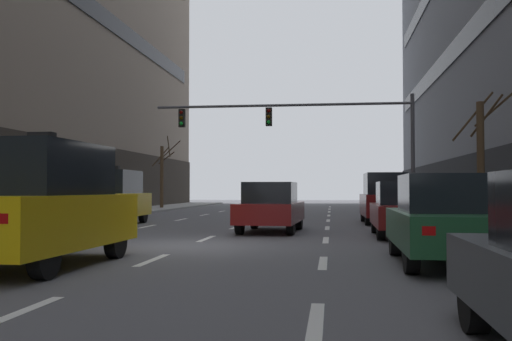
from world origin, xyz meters
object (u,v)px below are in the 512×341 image
(traffic_signal_0, at_px, (312,127))
(pedestrian_1, at_px, (452,198))
(taxi_driving_0, at_px, (113,198))
(car_parked_3, at_px, (385,198))
(car_driving_1, at_px, (271,207))
(street_tree_0, at_px, (163,173))
(street_tree_1, at_px, (481,160))
(car_parked_1, at_px, (447,220))
(taxi_driving_2, at_px, (41,205))
(car_parked_2, at_px, (405,210))

(traffic_signal_0, distance_m, pedestrian_1, 7.04)
(taxi_driving_0, bearing_deg, car_parked_3, 11.48)
(car_driving_1, xyz_separation_m, street_tree_0, (-9.49, 19.73, 1.67))
(taxi_driving_0, xyz_separation_m, street_tree_1, (13.02, -3.62, 1.23))
(car_driving_1, bearing_deg, taxi_driving_0, 155.34)
(car_driving_1, height_order, car_parked_3, car_parked_3)
(street_tree_0, bearing_deg, traffic_signal_0, -49.10)
(car_parked_1, height_order, street_tree_0, street_tree_0)
(taxi_driving_0, relative_size, car_parked_3, 1.05)
(taxi_driving_0, relative_size, taxi_driving_2, 0.95)
(car_driving_1, height_order, taxi_driving_2, taxi_driving_2)
(traffic_signal_0, height_order, pedestrian_1, traffic_signal_0)
(taxi_driving_2, distance_m, car_parked_2, 10.58)
(taxi_driving_0, relative_size, street_tree_0, 0.92)
(taxi_driving_0, bearing_deg, car_parked_1, -45.63)
(car_parked_2, bearing_deg, traffic_signal_0, 108.54)
(traffic_signal_0, xyz_separation_m, pedestrian_1, (5.55, -2.95, -3.18))
(taxi_driving_0, distance_m, car_parked_3, 10.85)
(car_driving_1, height_order, car_parked_2, car_driving_1)
(taxi_driving_0, bearing_deg, street_tree_1, -15.53)
(taxi_driving_2, xyz_separation_m, street_tree_1, (9.72, 8.51, 1.17))
(car_parked_2, xyz_separation_m, street_tree_1, (2.38, 0.89, 1.50))
(car_parked_1, xyz_separation_m, street_tree_0, (-13.59, 27.60, 1.64))
(taxi_driving_0, height_order, car_parked_3, taxi_driving_0)
(taxi_driving_2, relative_size, traffic_signal_0, 0.40)
(car_parked_1, relative_size, car_parked_3, 1.05)
(taxi_driving_2, distance_m, car_parked_1, 7.44)
(car_driving_1, distance_m, pedestrian_1, 8.06)
(car_parked_2, height_order, street_tree_0, street_tree_0)
(car_parked_2, height_order, pedestrian_1, pedestrian_1)
(car_parked_3, bearing_deg, taxi_driving_2, -117.18)
(car_parked_2, bearing_deg, pedestrian_1, 67.49)
(car_driving_1, distance_m, taxi_driving_2, 9.68)
(street_tree_1, bearing_deg, pedestrian_1, 88.50)
(taxi_driving_0, height_order, taxi_driving_2, taxi_driving_2)
(taxi_driving_2, bearing_deg, taxi_driving_0, 105.24)
(taxi_driving_0, relative_size, car_parked_2, 1.03)
(car_driving_1, height_order, pedestrian_1, pedestrian_1)
(car_parked_3, xyz_separation_m, traffic_signal_0, (-3.03, 2.37, 3.21))
(traffic_signal_0, bearing_deg, taxi_driving_2, -104.49)
(car_parked_3, distance_m, street_tree_0, 19.98)
(taxi_driving_2, bearing_deg, street_tree_1, 41.20)
(street_tree_0, bearing_deg, taxi_driving_2, -77.76)
(pedestrian_1, bearing_deg, street_tree_1, -91.50)
(taxi_driving_2, bearing_deg, car_driving_1, 70.52)
(car_parked_3, distance_m, street_tree_1, 6.38)
(car_parked_1, relative_size, car_parked_2, 1.03)
(car_driving_1, relative_size, pedestrian_1, 2.78)
(car_driving_1, relative_size, taxi_driving_2, 0.94)
(car_parked_3, height_order, traffic_signal_0, traffic_signal_0)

